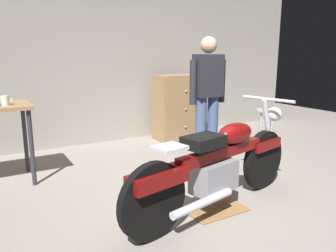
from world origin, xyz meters
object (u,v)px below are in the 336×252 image
object	(u,v)px
shop_stool	(266,119)
person_standing	(208,93)
mug_white_ceramic	(5,101)
motorcycle	(219,163)
wooden_dresser	(178,107)

from	to	relation	value
shop_stool	person_standing	bearing A→B (deg)	170.73
mug_white_ceramic	motorcycle	bearing A→B (deg)	-45.93
person_standing	shop_stool	xyz separation A→B (m)	(0.98, -0.16, -0.43)
motorcycle	mug_white_ceramic	world-z (taller)	mug_white_ceramic
motorcycle	mug_white_ceramic	size ratio (longest dim) A/B	18.24
motorcycle	shop_stool	distance (m)	2.12
shop_stool	mug_white_ceramic	xyz separation A→B (m)	(-3.42, 0.54, 0.45)
shop_stool	mug_white_ceramic	bearing A→B (deg)	170.96
motorcycle	wooden_dresser	distance (m)	2.69
motorcycle	shop_stool	world-z (taller)	motorcycle
wooden_dresser	shop_stool	bearing A→B (deg)	-61.92
person_standing	mug_white_ceramic	distance (m)	2.47
mug_white_ceramic	person_standing	bearing A→B (deg)	-8.95
motorcycle	wooden_dresser	xyz separation A→B (m)	(1.09, 2.45, 0.10)
wooden_dresser	motorcycle	bearing A→B (deg)	-113.97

